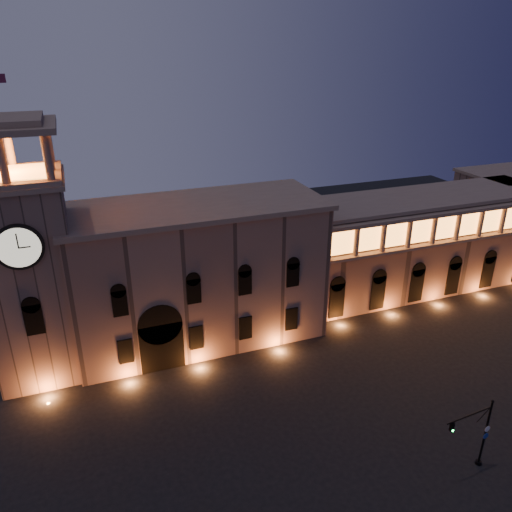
% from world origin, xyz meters
% --- Properties ---
extents(ground, '(160.00, 160.00, 0.00)m').
position_xyz_m(ground, '(0.00, 0.00, 0.00)').
color(ground, black).
rests_on(ground, ground).
extents(government_building, '(30.80, 12.80, 17.60)m').
position_xyz_m(government_building, '(-2.08, 21.93, 8.77)').
color(government_building, '#7E5E52').
rests_on(government_building, ground).
extents(clock_tower, '(9.80, 9.80, 32.40)m').
position_xyz_m(clock_tower, '(-20.50, 20.98, 12.50)').
color(clock_tower, '#7E5E52').
rests_on(clock_tower, ground).
extents(colonnade_wing, '(40.60, 11.50, 14.50)m').
position_xyz_m(colonnade_wing, '(32.00, 23.92, 7.33)').
color(colonnade_wing, '#795A4D').
rests_on(colonnade_wing, ground).
extents(traffic_light, '(5.21, 0.82, 7.15)m').
position_xyz_m(traffic_light, '(14.99, -7.85, 3.76)').
color(traffic_light, black).
rests_on(traffic_light, ground).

